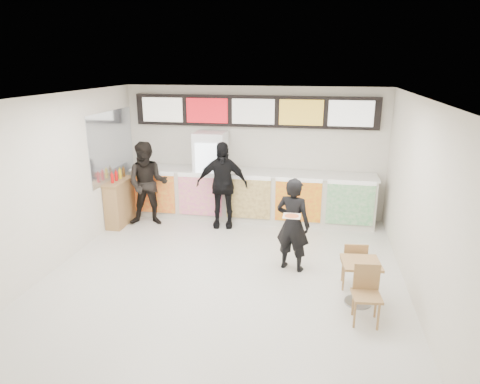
% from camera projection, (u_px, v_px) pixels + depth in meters
% --- Properties ---
extents(floor, '(7.00, 7.00, 0.00)m').
position_uv_depth(floor, '(221.00, 283.00, 7.07)').
color(floor, beige).
rests_on(floor, ground).
extents(ceiling, '(7.00, 7.00, 0.00)m').
position_uv_depth(ceiling, '(218.00, 98.00, 6.19)').
color(ceiling, white).
rests_on(ceiling, wall_back).
extents(wall_back, '(6.00, 0.00, 6.00)m').
position_uv_depth(wall_back, '(254.00, 152.00, 9.92)').
color(wall_back, silver).
rests_on(wall_back, floor).
extents(wall_left, '(0.00, 7.00, 7.00)m').
position_uv_depth(wall_left, '(45.00, 187.00, 7.15)').
color(wall_left, silver).
rests_on(wall_left, floor).
extents(wall_right, '(0.00, 7.00, 7.00)m').
position_uv_depth(wall_right, '(424.00, 208.00, 6.11)').
color(wall_right, silver).
rests_on(wall_right, floor).
extents(service_counter, '(5.56, 0.77, 1.14)m').
position_uv_depth(service_counter, '(251.00, 195.00, 9.81)').
color(service_counter, silver).
rests_on(service_counter, floor).
extents(menu_board, '(5.50, 0.14, 0.70)m').
position_uv_depth(menu_board, '(254.00, 111.00, 9.56)').
color(menu_board, black).
rests_on(menu_board, wall_back).
extents(drinks_fridge, '(0.70, 0.67, 2.00)m').
position_uv_depth(drinks_fridge, '(211.00, 175.00, 9.86)').
color(drinks_fridge, white).
rests_on(drinks_fridge, floor).
extents(mirror_panel, '(0.01, 2.00, 1.50)m').
position_uv_depth(mirror_panel, '(112.00, 145.00, 9.38)').
color(mirror_panel, '#B2B7BF').
rests_on(mirror_panel, wall_left).
extents(customer_main, '(0.70, 0.56, 1.66)m').
position_uv_depth(customer_main, '(293.00, 225.00, 7.34)').
color(customer_main, black).
rests_on(customer_main, floor).
extents(customer_left, '(1.03, 0.88, 1.87)m').
position_uv_depth(customer_left, '(148.00, 184.00, 9.40)').
color(customer_left, black).
rests_on(customer_left, floor).
extents(customer_mid, '(1.16, 0.60, 1.90)m').
position_uv_depth(customer_mid, '(222.00, 185.00, 9.29)').
color(customer_mid, black).
rests_on(customer_mid, floor).
extents(pizza_slice, '(0.36, 0.36, 0.02)m').
position_uv_depth(pizza_slice, '(292.00, 216.00, 6.82)').
color(pizza_slice, beige).
rests_on(pizza_slice, customer_main).
extents(cafe_table, '(0.60, 1.43, 0.82)m').
position_uv_depth(cafe_table, '(360.00, 275.00, 6.36)').
color(cafe_table, '#A97F4D').
rests_on(cafe_table, floor).
extents(condiment_ledge, '(0.37, 0.92, 1.23)m').
position_uv_depth(condiment_ledge, '(120.00, 202.00, 9.51)').
color(condiment_ledge, '#A97F4D').
rests_on(condiment_ledge, floor).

